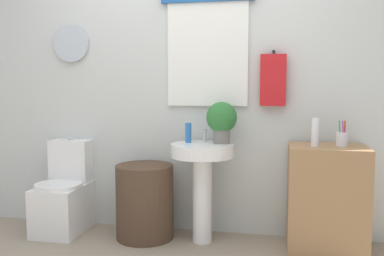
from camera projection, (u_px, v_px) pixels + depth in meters
The scene contains 10 objects.
back_wall at pixel (191, 75), 3.54m from camera, with size 4.40×0.18×2.60m.
toilet at pixel (65, 196), 3.58m from camera, with size 0.38×0.51×0.77m.
laundry_hamper at pixel (145, 202), 3.41m from camera, with size 0.46×0.46×0.59m, color #4C3828.
pedestal_sink at pixel (202, 170), 3.29m from camera, with size 0.48×0.48×0.77m.
faucet at pixel (205, 136), 3.38m from camera, with size 0.03×0.03×0.10m, color silver.
wooden_cabinet at pixel (326, 199), 3.13m from camera, with size 0.55×0.44×0.78m, color #9E754C.
soap_bottle at pixel (188, 133), 3.34m from camera, with size 0.05×0.05×0.16m, color #2D6BB7.
potted_plant at pixel (222, 120), 3.29m from camera, with size 0.24×0.24×0.32m.
lotion_bottle at pixel (315, 132), 3.06m from camera, with size 0.05×0.05×0.20m, color white.
toothbrush_cup at pixel (342, 138), 3.09m from camera, with size 0.08×0.08×0.19m.
Camera 1 is at (0.71, -2.35, 1.22)m, focal length 39.95 mm.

